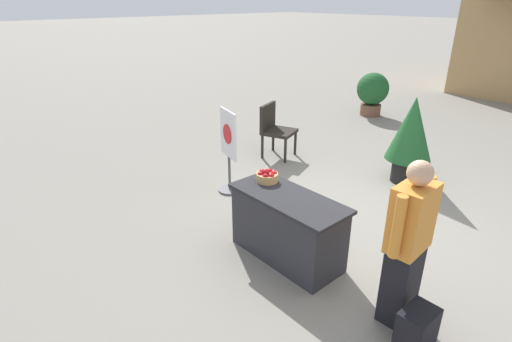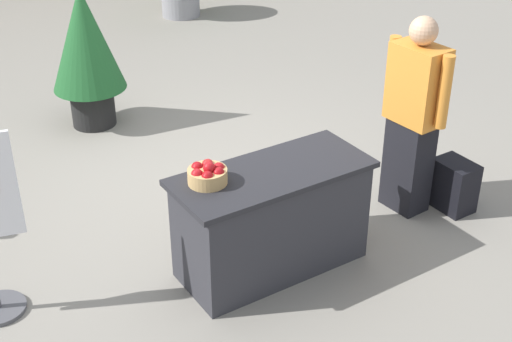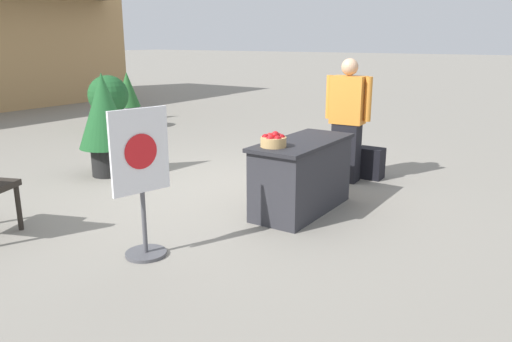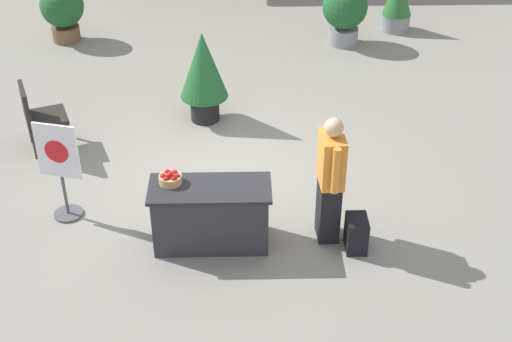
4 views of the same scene
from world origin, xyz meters
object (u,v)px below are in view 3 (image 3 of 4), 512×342
display_table (302,176)px  potted_plant_near_right (108,99)px  person_visitor (347,120)px  potted_plant_far_right (128,96)px  apple_basket (274,140)px  backpack (370,163)px  poster_board (142,180)px  potted_plant_far_left (104,117)px

display_table → potted_plant_near_right: (2.27, 5.75, 0.24)m
person_visitor → potted_plant_far_right: person_visitor is taller
display_table → potted_plant_near_right: potted_plant_near_right is taller
potted_plant_far_right → display_table: bearing=-117.8°
apple_basket → potted_plant_near_right: bearing=64.4°
display_table → potted_plant_far_right: size_ratio=1.26×
potted_plant_far_right → backpack: bearing=-104.4°
apple_basket → backpack: size_ratio=0.62×
person_visitor → potted_plant_near_right: 5.74m
person_visitor → backpack: person_visitor is taller
backpack → poster_board: (-3.48, 0.72, 0.48)m
backpack → potted_plant_near_right: potted_plant_near_right is taller
apple_basket → poster_board: poster_board is taller
backpack → poster_board: 3.59m
person_visitor → backpack: bearing=139.9°
potted_plant_far_left → potted_plant_near_right: (2.45, 2.81, -0.18)m
person_visitor → poster_board: size_ratio=1.24×
poster_board → backpack: bearing=92.7°
potted_plant_near_right → display_table: bearing=-111.5°
potted_plant_far_left → backpack: bearing=-58.9°
display_table → potted_plant_far_left: 2.98m
person_visitor → backpack: size_ratio=3.82×
backpack → potted_plant_far_right: bearing=75.6°
potted_plant_far_left → potted_plant_far_right: size_ratio=1.27×
poster_board → potted_plant_far_left: (1.62, 2.38, 0.13)m
potted_plant_far_left → apple_basket: bearing=-95.2°
potted_plant_far_left → potted_plant_far_right: bearing=44.1°
potted_plant_far_left → person_visitor: bearing=-61.5°
poster_board → potted_plant_far_right: size_ratio=1.17×
display_table → poster_board: poster_board is taller
apple_basket → person_visitor: (1.81, -0.01, -0.04)m
potted_plant_near_right → potted_plant_far_right: bearing=29.8°
display_table → potted_plant_far_left: (-0.18, 2.95, 0.42)m
potted_plant_far_right → potted_plant_near_right: potted_plant_near_right is taller
backpack → potted_plant_near_right: size_ratio=0.37×
apple_basket → potted_plant_near_right: 6.28m
potted_plant_far_left → potted_plant_near_right: potted_plant_far_left is taller
apple_basket → potted_plant_far_right: size_ratio=0.24×
apple_basket → potted_plant_far_left: bearing=84.8°
display_table → apple_basket: apple_basket is taller
poster_board → potted_plant_near_right: 6.59m
potted_plant_far_right → potted_plant_near_right: bearing=-150.2°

